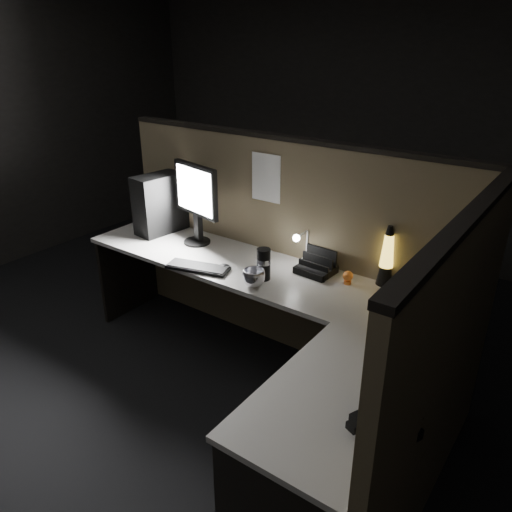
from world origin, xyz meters
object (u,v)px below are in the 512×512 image
Objects in this scene: lava_lamp at (387,260)px; pc_tower at (162,203)px; desk_phone at (386,419)px; keyboard at (198,268)px; monitor at (196,196)px.

pc_tower is at bearing -175.27° from lava_lamp.
lava_lamp is 1.25m from desk_phone.
desk_phone is (1.54, -0.64, 0.04)m from keyboard.
lava_lamp is (1.06, 0.50, 0.15)m from keyboard.
desk_phone reaches higher than keyboard.
keyboard is 1.67m from desk_phone.
monitor is at bearing 3.77° from pc_tower.
desk_phone is at bearing -17.16° from pc_tower.
keyboard is 1.54× the size of desk_phone.
desk_phone is at bearing -38.18° from keyboard.
lava_lamp is at bearing 9.97° from keyboard.
pc_tower is at bearing 178.69° from desk_phone.
monitor is at bearing 175.03° from desk_phone.
monitor reaches higher than desk_phone.
pc_tower reaches higher than keyboard.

